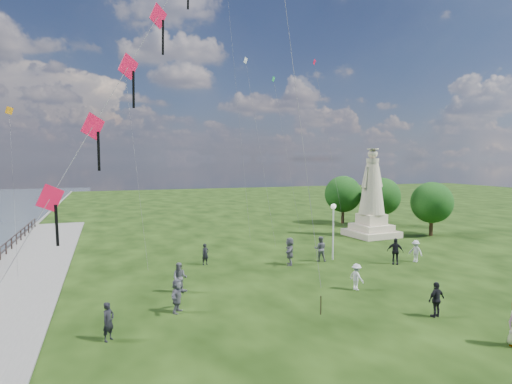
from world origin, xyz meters
name	(u,v)px	position (x,y,z in m)	size (l,w,h in m)	color
statue	(372,203)	(14.78, 19.81, 3.15)	(4.46, 4.46, 8.34)	#BBB18E
lamppost	(333,219)	(6.56, 12.58, 2.97)	(0.38, 0.38, 4.12)	silver
tree_row	(381,197)	(18.63, 23.78, 3.29)	(7.96, 13.75, 5.44)	#382314
person_0	(108,322)	(-9.01, 3.22, 0.79)	(0.58, 0.38, 1.59)	black
person_1	(180,278)	(-5.27, 8.46, 0.85)	(0.82, 0.51, 1.69)	#595960
person_2	(357,277)	(4.20, 5.75, 0.74)	(0.96, 0.50, 1.49)	silver
person_3	(436,299)	(5.43, 0.94, 0.83)	(0.98, 0.50, 1.66)	black
person_5	(177,296)	(-5.87, 5.51, 0.82)	(1.52, 0.65, 1.64)	#595960
person_6	(205,254)	(-2.58, 14.18, 0.75)	(0.55, 0.36, 1.50)	black
person_7	(320,249)	(5.48, 12.49, 0.91)	(0.88, 0.54, 1.81)	#595960
person_8	(416,251)	(11.83, 10.04, 0.78)	(1.00, 0.52, 1.55)	silver
person_9	(395,251)	(10.00, 9.95, 0.92)	(1.08, 0.55, 1.85)	black
person_11	(290,251)	(2.95, 12.20, 0.97)	(1.79, 0.77, 1.93)	#595960
red_kite_train	(141,49)	(-7.38, 4.61, 12.05)	(10.22, 9.35, 19.42)	black
small_kites	(224,87)	(1.17, 23.02, 13.77)	(28.38, 15.74, 27.30)	#186C93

